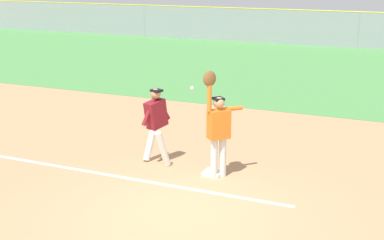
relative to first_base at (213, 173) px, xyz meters
name	(u,v)px	position (x,y,z in m)	size (l,w,h in m)	color
ground_plane	(178,212)	(0.11, -2.00, -0.04)	(72.86, 72.86, 0.00)	tan
outfield_grass	(332,71)	(0.11, 13.22, -0.04)	(51.53, 14.93, 0.01)	#4C8C47
chalk_foul_line	(34,162)	(-4.00, -0.90, -0.04)	(12.00, 0.10, 0.01)	white
first_base	(213,173)	(0.00, 0.00, 0.00)	(0.38, 0.38, 0.08)	white
fielder	(218,126)	(0.13, -0.09, 1.08)	(0.69, 0.73, 2.28)	silver
runner	(156,121)	(-1.42, 0.15, 0.96)	(0.76, 0.83, 1.72)	white
baseball	(192,88)	(-0.41, -0.18, 1.84)	(0.07, 0.07, 0.07)	white
outfield_fence	(359,30)	(0.11, 20.68, 0.93)	(51.61, 0.08, 1.94)	#93999E
parked_car_silver	(260,24)	(-6.45, 24.35, 0.63)	(4.44, 2.19, 1.25)	#B7B7BC
parked_car_white	(347,27)	(-1.12, 24.78, 0.63)	(4.56, 2.45, 1.25)	white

